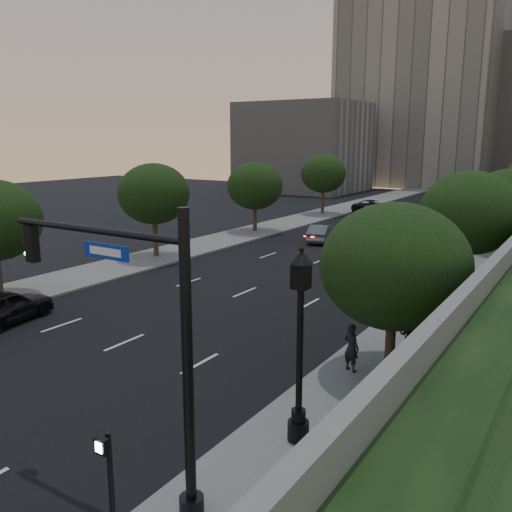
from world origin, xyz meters
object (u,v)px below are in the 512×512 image
Objects in this scene: sedan_near_left at (5,307)px; sedan_far_left at (373,206)px; sedan_mid_left at (321,233)px; sedan_far_right at (435,227)px; pedestrian_b at (410,336)px; pedestrian_c at (452,306)px; traffic_signal_mast at (150,353)px; sedan_near_right at (353,260)px; street_lamp at (300,356)px; pedestrian_a at (351,348)px.

sedan_far_left is (0.22, 45.91, -0.06)m from sedan_near_left.
sedan_mid_left is 0.90× the size of sedan_far_right.
sedan_far_right reaches higher than sedan_far_left.
sedan_far_right is 2.82× the size of pedestrian_b.
sedan_near_left is 2.59× the size of pedestrian_c.
traffic_signal_mast reaches higher than pedestrian_b.
sedan_near_left is 17.89m from pedestrian_b.
pedestrian_c reaches higher than sedan_far_left.
sedan_mid_left is at bearing -56.37° from pedestrian_b.
sedan_mid_left is 1.00× the size of sedan_near_right.
sedan_far_right reaches higher than sedan_near_right.
sedan_near_right is (9.33, 18.44, -0.16)m from sedan_near_left.
pedestrian_c is at bearing 79.51° from traffic_signal_mast.
street_lamp is 36.17m from sedan_far_right.
sedan_far_left is 15.69m from sedan_far_right.
pedestrian_b is at bearing 129.89° from sedan_far_left.
street_lamp reaches higher than sedan_near_right.
sedan_far_left is at bearing 108.51° from street_lamp.
pedestrian_c reaches higher than sedan_far_right.
traffic_signal_mast is 3.87× the size of pedestrian_c.
pedestrian_a is 7.21m from pedestrian_c.
sedan_near_left is 26.37m from sedan_mid_left.
sedan_near_left is 1.06× the size of sedan_near_right.
sedan_near_left is 2.67× the size of pedestrian_a.
sedan_near_right is (9.11, -27.46, -0.10)m from sedan_far_left.
sedan_mid_left is 25.88m from pedestrian_a.
sedan_near_right is at bearing -37.43° from pedestrian_c.
sedan_near_right is at bearing -59.31° from pedestrian_b.
sedan_far_right is at bearing -116.98° from sedan_near_left.
traffic_signal_mast reaches higher than pedestrian_c.
pedestrian_a is 1.02× the size of pedestrian_b.
pedestrian_a is at bearing 96.66° from street_lamp.
pedestrian_b is 0.95× the size of pedestrian_c.
sedan_far_right is at bearing 95.73° from traffic_signal_mast.
sedan_far_left is 43.46m from pedestrian_b.
sedan_near_left is (-16.14, 1.65, -1.84)m from street_lamp.
sedan_mid_left is 0.83× the size of sedan_far_left.
traffic_signal_mast reaches higher than sedan_near_left.
street_lamp reaches higher than sedan_far_left.
street_lamp reaches higher than sedan_far_right.
traffic_signal_mast reaches higher than sedan_far_left.
pedestrian_a is (5.08, -30.61, 0.20)m from sedan_far_right.
traffic_signal_mast is at bearing 77.27° from pedestrian_b.
sedan_mid_left is 24.58m from pedestrian_b.
pedestrian_b is (0.79, 7.43, -1.63)m from street_lamp.
pedestrian_c is (2.95, 15.94, -2.62)m from traffic_signal_mast.
sedan_mid_left is at bearing 109.49° from traffic_signal_mast.
street_lamp is at bearing 100.52° from sedan_mid_left.
sedan_mid_left is (-11.23, 31.72, -2.95)m from traffic_signal_mast.
street_lamp is at bearing 125.79° from sedan_far_left.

